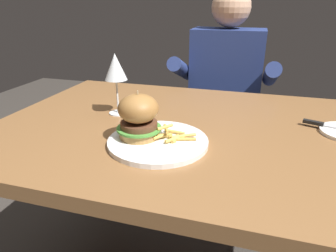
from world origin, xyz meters
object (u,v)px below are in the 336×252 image
main_plate (158,142)px  wine_glass (116,69)px  burger_sandwich (139,116)px  diner_person (223,108)px  table_knife (330,126)px

main_plate → wine_glass: bearing=137.5°
burger_sandwich → wine_glass: bearing=129.1°
burger_sandwich → diner_person: (0.15, 0.86, -0.25)m
table_knife → diner_person: 0.76m
wine_glass → table_knife: (0.68, 0.04, -0.15)m
burger_sandwich → table_knife: size_ratio=0.70×
diner_person → main_plate: bearing=-96.1°
wine_glass → table_knife: wine_glass is taller
burger_sandwich → wine_glass: (-0.15, 0.19, 0.08)m
main_plate → burger_sandwich: 0.09m
main_plate → burger_sandwich: (-0.06, 0.00, 0.07)m
diner_person → burger_sandwich: bearing=-99.7°
table_knife → diner_person: bearing=121.4°
wine_glass → diner_person: bearing=65.9°
table_knife → wine_glass: bearing=-176.2°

